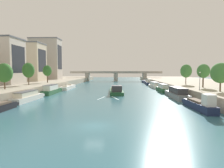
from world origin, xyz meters
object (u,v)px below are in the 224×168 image
at_px(tree_left_third, 47,71).
at_px(tree_right_second, 203,71).
at_px(tree_left_end_of_row, 28,70).
at_px(tree_right_end_of_row, 186,71).
at_px(moored_boat_right_gap_after, 177,93).
at_px(tree_left_by_lamp, 4,73).
at_px(bridge_far, 116,75).
at_px(barge_midriver, 116,90).
at_px(moored_boat_left_near, 68,87).
at_px(moored_boat_left_downstream, 52,90).
at_px(moored_boat_right_lone, 148,83).
at_px(moored_boat_right_end, 145,82).
at_px(moored_boat_right_near, 154,85).
at_px(moored_boat_right_second, 163,88).
at_px(lamppost_right_bank, 200,80).
at_px(tree_right_midway, 221,73).
at_px(moored_boat_left_gap_after, 28,97).
at_px(moored_boat_right_far, 200,105).

distance_m(tree_left_third, tree_right_second, 55.61).
bearing_deg(tree_left_end_of_row, tree_right_end_of_row, 5.94).
bearing_deg(tree_left_end_of_row, moored_boat_right_gap_after, -12.02).
bearing_deg(tree_left_end_of_row, tree_right_second, -6.56).
distance_m(moored_boat_right_gap_after, tree_left_third, 49.91).
relative_size(tree_left_by_lamp, bridge_far, 0.10).
height_order(barge_midriver, moored_boat_left_near, barge_midriver).
bearing_deg(moored_boat_left_downstream, tree_right_end_of_row, 9.29).
relative_size(moored_boat_right_lone, moored_boat_right_end, 1.18).
relative_size(moored_boat_right_near, tree_left_third, 2.43).
bearing_deg(tree_right_second, moored_boat_left_near, 154.55).
relative_size(moored_boat_right_gap_after, bridge_far, 0.23).
height_order(barge_midriver, moored_boat_right_gap_after, moored_boat_right_gap_after).
bearing_deg(moored_boat_right_gap_after, moored_boat_right_second, 91.41).
relative_size(moored_boat_right_gap_after, lamppost_right_bank, 3.46).
height_order(tree_right_end_of_row, bridge_far, tree_right_end_of_row).
bearing_deg(moored_boat_right_second, moored_boat_left_downstream, -168.44).
bearing_deg(moored_boat_left_downstream, moored_boat_right_near, 33.50).
height_order(moored_boat_left_downstream, moored_boat_right_near, moored_boat_left_downstream).
bearing_deg(tree_right_midway, moored_boat_right_gap_after, 134.45).
relative_size(barge_midriver, moored_boat_right_gap_after, 1.35).
bearing_deg(tree_left_by_lamp, moored_boat_right_gap_after, 6.08).
bearing_deg(tree_left_by_lamp, moored_boat_left_near, 75.14).
bearing_deg(moored_boat_right_gap_after, moored_boat_right_end, 90.08).
distance_m(moored_boat_left_near, tree_left_end_of_row, 18.53).
distance_m(moored_boat_left_gap_after, moored_boat_right_second, 42.51).
relative_size(moored_boat_left_gap_after, moored_boat_right_gap_after, 0.86).
height_order(moored_boat_left_downstream, moored_boat_right_gap_after, moored_boat_right_gap_after).
height_order(moored_boat_right_far, tree_left_by_lamp, tree_left_by_lamp).
bearing_deg(bridge_far, moored_boat_left_downstream, -103.48).
relative_size(moored_boat_left_downstream, moored_boat_right_gap_after, 0.87).
height_order(moored_boat_left_gap_after, tree_left_third, tree_left_third).
height_order(moored_boat_left_gap_after, tree_right_midway, tree_right_midway).
xyz_separation_m(moored_boat_right_near, tree_left_by_lamp, (-43.51, -36.42, 5.61)).
height_order(moored_boat_left_near, tree_right_midway, tree_right_midway).
bearing_deg(tree_left_by_lamp, moored_boat_right_lone, 51.41).
bearing_deg(moored_boat_right_end, moored_boat_left_near, -131.61).
bearing_deg(lamppost_right_bank, tree_right_second, 62.55).
bearing_deg(moored_boat_right_far, tree_left_third, 138.25).
height_order(moored_boat_left_gap_after, tree_right_end_of_row, tree_right_end_of_row).
relative_size(moored_boat_right_second, tree_right_second, 1.87).
bearing_deg(moored_boat_right_end, tree_right_midway, -84.15).
bearing_deg(lamppost_right_bank, tree_left_end_of_row, 163.54).
distance_m(moored_boat_left_gap_after, tree_right_end_of_row, 49.59).
xyz_separation_m(tree_left_by_lamp, tree_right_second, (51.90, 8.08, 0.44)).
bearing_deg(tree_left_by_lamp, moored_boat_left_downstream, 59.76).
height_order(tree_left_third, tree_right_end_of_row, tree_left_third).
bearing_deg(bridge_far, tree_left_end_of_row, -109.55).
relative_size(tree_left_by_lamp, lamppost_right_bank, 1.49).
relative_size(moored_boat_right_lone, bridge_far, 0.22).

